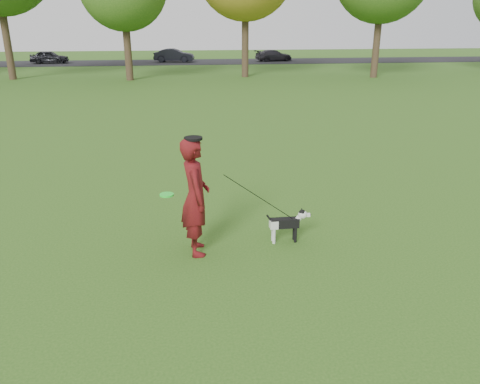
{
  "coord_description": "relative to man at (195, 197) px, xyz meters",
  "views": [
    {
      "loc": [
        -0.78,
        -7.49,
        3.74
      ],
      "look_at": [
        0.2,
        0.09,
        0.95
      ],
      "focal_mm": 35.0,
      "sensor_mm": 36.0,
      "label": 1
    }
  ],
  "objects": [
    {
      "name": "car_right",
      "position": [
        9.36,
        40.2,
        -0.45
      ],
      "size": [
        3.94,
        2.22,
        1.08
      ],
      "primitive_type": "imported",
      "rotation": [
        0.0,
        0.0,
        1.77
      ],
      "color": "#242228",
      "rests_on": "road"
    },
    {
      "name": "man_held_items",
      "position": [
        1.09,
        0.06,
        -0.09
      ],
      "size": [
        2.33,
        0.39,
        1.6
      ],
      "color": "#1EF42F",
      "rests_on": "ground"
    },
    {
      "name": "road",
      "position": [
        0.59,
        40.2,
        -1.0
      ],
      "size": [
        120.0,
        7.0,
        0.02
      ],
      "primitive_type": "cube",
      "color": "black",
      "rests_on": "ground"
    },
    {
      "name": "dog",
      "position": [
        1.64,
        0.19,
        -0.63
      ],
      "size": [
        0.82,
        0.16,
        0.62
      ],
      "color": "black",
      "rests_on": "ground"
    },
    {
      "name": "car_mid",
      "position": [
        -0.47,
        40.2,
        -0.36
      ],
      "size": [
        3.98,
        1.99,
        1.25
      ],
      "primitive_type": "imported",
      "rotation": [
        0.0,
        0.0,
        1.39
      ],
      "color": "black",
      "rests_on": "road"
    },
    {
      "name": "man",
      "position": [
        0.0,
        0.0,
        0.0
      ],
      "size": [
        0.54,
        0.77,
        2.01
      ],
      "primitive_type": "imported",
      "rotation": [
        0.0,
        0.0,
        1.66
      ],
      "color": "#520B13",
      "rests_on": "ground"
    },
    {
      "name": "ground",
      "position": [
        0.59,
        0.2,
        -1.01
      ],
      "size": [
        120.0,
        120.0,
        0.0
      ],
      "primitive_type": "plane",
      "color": "#285116",
      "rests_on": "ground"
    },
    {
      "name": "car_left",
      "position": [
        -12.09,
        40.2,
        -0.4
      ],
      "size": [
        3.43,
        1.39,
        1.17
      ],
      "primitive_type": "imported",
      "rotation": [
        0.0,
        0.0,
        1.57
      ],
      "color": "black",
      "rests_on": "road"
    }
  ]
}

